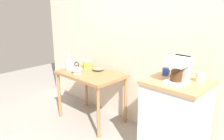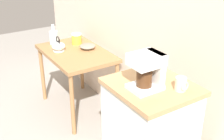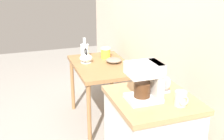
{
  "view_description": "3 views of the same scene",
  "coord_description": "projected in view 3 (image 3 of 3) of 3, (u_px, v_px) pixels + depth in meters",
  "views": [
    {
      "loc": [
        1.69,
        -2.03,
        1.66
      ],
      "look_at": [
        -0.12,
        -0.08,
        0.89
      ],
      "focal_mm": 36.39,
      "sensor_mm": 36.0,
      "label": 1
    },
    {
      "loc": [
        2.14,
        -1.27,
        1.92
      ],
      "look_at": [
        0.2,
        -0.03,
        0.84
      ],
      "focal_mm": 47.28,
      "sensor_mm": 36.0,
      "label": 2
    },
    {
      "loc": [
        2.29,
        -0.86,
        1.77
      ],
      "look_at": [
        0.05,
        -0.09,
        0.9
      ],
      "focal_mm": 45.4,
      "sensor_mm": 36.0,
      "label": 3
    }
  ],
  "objects": [
    {
      "name": "teakettle",
      "position": [
        86.0,
        58.0,
        3.25
      ],
      "size": [
        0.18,
        0.15,
        0.17
      ],
      "color": "white",
      "rests_on": "wooden_table"
    },
    {
      "name": "table_clock",
      "position": [
        165.0,
        85.0,
        2.0
      ],
      "size": [
        0.1,
        0.05,
        0.11
      ],
      "color": "#B2B5BA",
      "rests_on": "kitchen_counter"
    },
    {
      "name": "mug_blue",
      "position": [
        151.0,
        80.0,
        2.11
      ],
      "size": [
        0.07,
        0.07,
        0.08
      ],
      "color": "#2D4CAD",
      "rests_on": "kitchen_counter"
    },
    {
      "name": "bowl_stoneware",
      "position": [
        114.0,
        60.0,
        3.24
      ],
      "size": [
        0.18,
        0.18,
        0.06
      ],
      "color": "gray",
      "rests_on": "wooden_table"
    },
    {
      "name": "mug_small_cream",
      "position": [
        181.0,
        99.0,
        1.8
      ],
      "size": [
        0.08,
        0.08,
        0.1
      ],
      "color": "beige",
      "rests_on": "kitchen_counter"
    },
    {
      "name": "glass_carafe_vase",
      "position": [
        85.0,
        50.0,
        3.46
      ],
      "size": [
        0.1,
        0.1,
        0.23
      ],
      "color": "silver",
      "rests_on": "wooden_table"
    },
    {
      "name": "wooden_table",
      "position": [
        102.0,
        72.0,
        3.24
      ],
      "size": [
        0.93,
        0.61,
        0.73
      ],
      "color": "#9E7044",
      "rests_on": "ground_plane"
    },
    {
      "name": "canister_enamel",
      "position": [
        106.0,
        53.0,
        3.41
      ],
      "size": [
        0.12,
        0.12,
        0.13
      ],
      "color": "gold",
      "rests_on": "wooden_table"
    },
    {
      "name": "coffee_maker",
      "position": [
        147.0,
        80.0,
        1.84
      ],
      "size": [
        0.18,
        0.22,
        0.26
      ],
      "color": "white",
      "rests_on": "kitchen_counter"
    },
    {
      "name": "back_wall",
      "position": [
        170.0,
        12.0,
        2.47
      ],
      "size": [
        4.4,
        0.1,
        2.8
      ],
      "primitive_type": "cube",
      "color": "beige",
      "rests_on": "ground_plane"
    }
  ]
}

